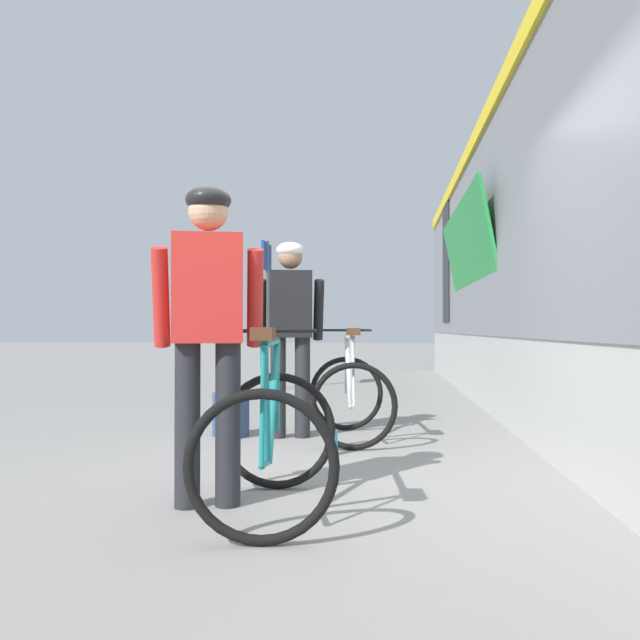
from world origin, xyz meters
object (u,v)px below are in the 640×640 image
object	(u,v)px
cyclist_near_in_red	(208,315)
platform_sign_post	(266,289)
bicycle_far_silver	(350,394)
cyclist_far_in_dark	(290,320)
bicycle_near_teal	(270,438)
backpack_on_platform	(231,414)
water_bottle_near_the_bikes	(333,443)

from	to	relation	value
cyclist_near_in_red	platform_sign_post	size ratio (longest dim) A/B	0.73
bicycle_far_silver	cyclist_far_in_dark	bearing A→B (deg)	173.58
bicycle_far_silver	bicycle_near_teal	bearing A→B (deg)	-97.42
platform_sign_post	cyclist_near_in_red	bearing A→B (deg)	-82.16
bicycle_far_silver	backpack_on_platform	xyz separation A→B (m)	(-1.09, 0.06, -0.20)
cyclist_far_in_dark	bicycle_near_teal	size ratio (longest dim) A/B	1.56
cyclist_far_in_dark	bicycle_far_silver	distance (m)	0.85
cyclist_far_in_dark	backpack_on_platform	distance (m)	1.01
cyclist_near_in_red	cyclist_far_in_dark	size ratio (longest dim) A/B	1.00
cyclist_near_in_red	platform_sign_post	world-z (taller)	platform_sign_post
bicycle_near_teal	platform_sign_post	size ratio (longest dim) A/B	0.47
cyclist_near_in_red	bicycle_near_teal	size ratio (longest dim) A/B	1.56
water_bottle_near_the_bikes	platform_sign_post	world-z (taller)	platform_sign_post
bicycle_far_silver	water_bottle_near_the_bikes	xyz separation A→B (m)	(-0.09, -0.69, -0.31)
backpack_on_platform	water_bottle_near_the_bikes	bearing A→B (deg)	-18.85
bicycle_near_teal	platform_sign_post	world-z (taller)	platform_sign_post
bicycle_far_silver	water_bottle_near_the_bikes	distance (m)	0.76
backpack_on_platform	platform_sign_post	bearing A→B (deg)	114.78
water_bottle_near_the_bikes	backpack_on_platform	bearing A→B (deg)	142.84
platform_sign_post	cyclist_far_in_dark	bearing A→B (deg)	-76.73
cyclist_far_in_dark	platform_sign_post	size ratio (longest dim) A/B	0.73
bicycle_near_teal	backpack_on_platform	distance (m)	2.49
cyclist_far_in_dark	water_bottle_near_the_bikes	world-z (taller)	cyclist_far_in_dark
bicycle_far_silver	platform_sign_post	world-z (taller)	platform_sign_post
cyclist_near_in_red	bicycle_far_silver	xyz separation A→B (m)	(0.67, 2.19, -0.65)
bicycle_near_teal	water_bottle_near_the_bikes	xyz separation A→B (m)	(0.20, 1.60, -0.31)
bicycle_near_teal	water_bottle_near_the_bikes	distance (m)	1.64
cyclist_near_in_red	water_bottle_near_the_bikes	size ratio (longest dim) A/B	9.28
cyclist_far_in_dark	bicycle_far_silver	xyz separation A→B (m)	(0.54, -0.06, -0.65)
cyclist_near_in_red	bicycle_near_teal	world-z (taller)	cyclist_near_in_red
water_bottle_near_the_bikes	cyclist_near_in_red	bearing A→B (deg)	-111.04
bicycle_near_teal	bicycle_far_silver	xyz separation A→B (m)	(0.30, 2.29, 0.00)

